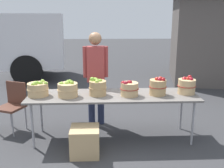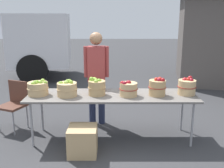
{
  "view_description": "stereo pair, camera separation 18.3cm",
  "coord_description": "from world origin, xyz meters",
  "px_view_note": "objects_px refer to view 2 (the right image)",
  "views": [
    {
      "loc": [
        -0.18,
        -4.01,
        1.97
      ],
      "look_at": [
        0.0,
        0.3,
        0.85
      ],
      "focal_mm": 41.95,
      "sensor_mm": 36.0,
      "label": 1
    },
    {
      "loc": [
        -0.0,
        -4.02,
        1.97
      ],
      "look_at": [
        0.0,
        0.3,
        0.85
      ],
      "focal_mm": 41.95,
      "sensor_mm": 36.0,
      "label": 2
    }
  ],
  "objects_px": {
    "market_table": "(112,97)",
    "apple_basket_red_1": "(157,87)",
    "apple_basket_red_2": "(187,87)",
    "apple_basket_green_0": "(38,88)",
    "apple_basket_red_0": "(128,89)",
    "apple_basket_green_2": "(97,87)",
    "vendor_adult": "(96,71)",
    "folding_chair": "(15,101)",
    "produce_crate": "(83,141)",
    "apple_basket_green_1": "(67,89)"
  },
  "relations": [
    {
      "from": "vendor_adult",
      "to": "apple_basket_red_2",
      "type": "bearing_deg",
      "value": 156.3
    },
    {
      "from": "produce_crate",
      "to": "apple_basket_green_2",
      "type": "bearing_deg",
      "value": 70.14
    },
    {
      "from": "market_table",
      "to": "apple_basket_red_2",
      "type": "height_order",
      "value": "apple_basket_red_2"
    },
    {
      "from": "market_table",
      "to": "apple_basket_red_1",
      "type": "xyz_separation_m",
      "value": [
        0.72,
        -0.03,
        0.18
      ]
    },
    {
      "from": "apple_basket_green_2",
      "to": "apple_basket_red_0",
      "type": "distance_m",
      "value": 0.5
    },
    {
      "from": "folding_chair",
      "to": "produce_crate",
      "type": "bearing_deg",
      "value": -11.91
    },
    {
      "from": "apple_basket_green_0",
      "to": "produce_crate",
      "type": "xyz_separation_m",
      "value": [
        0.75,
        -0.52,
        -0.66
      ]
    },
    {
      "from": "market_table",
      "to": "apple_basket_red_1",
      "type": "bearing_deg",
      "value": -2.69
    },
    {
      "from": "folding_chair",
      "to": "apple_basket_green_0",
      "type": "bearing_deg",
      "value": -12.75
    },
    {
      "from": "apple_basket_red_2",
      "to": "folding_chair",
      "type": "distance_m",
      "value": 2.98
    },
    {
      "from": "apple_basket_red_0",
      "to": "apple_basket_red_1",
      "type": "bearing_deg",
      "value": 3.83
    },
    {
      "from": "apple_basket_green_2",
      "to": "apple_basket_red_2",
      "type": "relative_size",
      "value": 0.98
    },
    {
      "from": "vendor_adult",
      "to": "folding_chair",
      "type": "bearing_deg",
      "value": 7.17
    },
    {
      "from": "apple_basket_red_2",
      "to": "apple_basket_green_0",
      "type": "bearing_deg",
      "value": -179.37
    },
    {
      "from": "market_table",
      "to": "vendor_adult",
      "type": "distance_m",
      "value": 0.74
    },
    {
      "from": "apple_basket_green_1",
      "to": "apple_basket_red_2",
      "type": "xyz_separation_m",
      "value": [
        1.91,
        0.08,
        0.01
      ]
    },
    {
      "from": "apple_basket_green_1",
      "to": "apple_basket_red_0",
      "type": "bearing_deg",
      "value": 0.14
    },
    {
      "from": "apple_basket_green_2",
      "to": "apple_basket_red_2",
      "type": "xyz_separation_m",
      "value": [
        1.44,
        0.03,
        0.0
      ]
    },
    {
      "from": "folding_chair",
      "to": "market_table",
      "type": "bearing_deg",
      "value": 10.49
    },
    {
      "from": "apple_basket_green_0",
      "to": "folding_chair",
      "type": "xyz_separation_m",
      "value": [
        -0.55,
        0.4,
        -0.35
      ]
    },
    {
      "from": "vendor_adult",
      "to": "produce_crate",
      "type": "xyz_separation_m",
      "value": [
        -0.15,
        -1.14,
        -0.8
      ]
    },
    {
      "from": "apple_basket_green_1",
      "to": "folding_chair",
      "type": "height_order",
      "value": "apple_basket_green_1"
    },
    {
      "from": "vendor_adult",
      "to": "apple_basket_red_0",
      "type": "bearing_deg",
      "value": 126.58
    },
    {
      "from": "apple_basket_red_0",
      "to": "apple_basket_red_2",
      "type": "distance_m",
      "value": 0.95
    },
    {
      "from": "market_table",
      "to": "apple_basket_red_1",
      "type": "height_order",
      "value": "apple_basket_red_1"
    },
    {
      "from": "apple_basket_green_0",
      "to": "apple_basket_green_2",
      "type": "height_order",
      "value": "apple_basket_green_2"
    },
    {
      "from": "market_table",
      "to": "apple_basket_green_1",
      "type": "relative_size",
      "value": 8.23
    },
    {
      "from": "apple_basket_green_2",
      "to": "apple_basket_red_0",
      "type": "relative_size",
      "value": 0.98
    },
    {
      "from": "market_table",
      "to": "apple_basket_red_1",
      "type": "distance_m",
      "value": 0.74
    },
    {
      "from": "apple_basket_green_2",
      "to": "vendor_adult",
      "type": "height_order",
      "value": "vendor_adult"
    },
    {
      "from": "apple_basket_red_2",
      "to": "vendor_adult",
      "type": "xyz_separation_m",
      "value": [
        -1.48,
        0.6,
        0.12
      ]
    },
    {
      "from": "apple_basket_green_0",
      "to": "apple_basket_green_2",
      "type": "relative_size",
      "value": 1.17
    },
    {
      "from": "apple_basket_green_2",
      "to": "vendor_adult",
      "type": "bearing_deg",
      "value": 93.46
    },
    {
      "from": "folding_chair",
      "to": "apple_basket_red_2",
      "type": "bearing_deg",
      "value": 15.97
    },
    {
      "from": "apple_basket_green_0",
      "to": "apple_basket_red_2",
      "type": "distance_m",
      "value": 2.38
    },
    {
      "from": "market_table",
      "to": "apple_basket_green_2",
      "type": "xyz_separation_m",
      "value": [
        -0.24,
        -0.01,
        0.17
      ]
    },
    {
      "from": "apple_basket_green_0",
      "to": "apple_basket_red_0",
      "type": "bearing_deg",
      "value": -2.25
    },
    {
      "from": "apple_basket_green_0",
      "to": "apple_basket_red_1",
      "type": "relative_size",
      "value": 1.12
    },
    {
      "from": "apple_basket_green_1",
      "to": "apple_basket_red_0",
      "type": "xyz_separation_m",
      "value": [
        0.96,
        0.0,
        -0.0
      ]
    },
    {
      "from": "apple_basket_green_0",
      "to": "apple_basket_green_1",
      "type": "relative_size",
      "value": 1.04
    },
    {
      "from": "apple_basket_red_0",
      "to": "folding_chair",
      "type": "height_order",
      "value": "apple_basket_red_0"
    },
    {
      "from": "apple_basket_green_0",
      "to": "vendor_adult",
      "type": "height_order",
      "value": "vendor_adult"
    },
    {
      "from": "market_table",
      "to": "apple_basket_green_1",
      "type": "xyz_separation_m",
      "value": [
        -0.71,
        -0.07,
        0.15
      ]
    },
    {
      "from": "apple_basket_red_1",
      "to": "vendor_adult",
      "type": "height_order",
      "value": "vendor_adult"
    },
    {
      "from": "market_table",
      "to": "apple_basket_green_2",
      "type": "distance_m",
      "value": 0.29
    },
    {
      "from": "apple_basket_green_2",
      "to": "apple_basket_red_0",
      "type": "bearing_deg",
      "value": -6.15
    },
    {
      "from": "apple_basket_green_0",
      "to": "apple_basket_green_2",
      "type": "bearing_deg",
      "value": -0.16
    },
    {
      "from": "apple_basket_green_2",
      "to": "apple_basket_green_0",
      "type": "bearing_deg",
      "value": 179.84
    },
    {
      "from": "apple_basket_red_0",
      "to": "folding_chair",
      "type": "bearing_deg",
      "value": 167.07
    },
    {
      "from": "apple_basket_green_0",
      "to": "apple_basket_red_2",
      "type": "bearing_deg",
      "value": 0.63
    }
  ]
}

